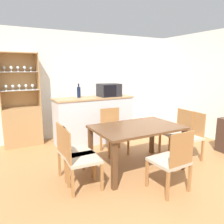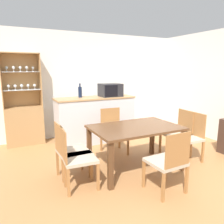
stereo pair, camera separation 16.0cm
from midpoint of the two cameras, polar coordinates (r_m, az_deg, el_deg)
The scene contains 13 objects.
ground_plane at distance 3.68m, azimuth 7.29°, elevation -16.00°, with size 18.00×18.00×0.00m, color #B27A47.
wall_back at distance 5.62m, azimuth -8.34°, elevation 7.03°, with size 6.80×0.06×2.55m.
kitchen_counter at distance 5.07m, azimuth -5.61°, elevation -1.96°, with size 1.81×0.59×1.04m.
display_cabinet at distance 5.20m, azimuth -23.26°, elevation -1.74°, with size 0.80×0.34×2.01m.
dining_table at distance 3.67m, azimuth 5.27°, elevation -5.16°, with size 1.45×0.95×0.74m.
dining_chair_side_right_near at distance 4.30m, azimuth 18.34°, elevation -5.98°, with size 0.47×0.47×0.89m.
dining_chair_side_right_far at distance 4.49m, azimuth 15.70°, elevation -5.10°, with size 0.48×0.48×0.89m.
dining_chair_head_far at distance 4.41m, azimuth -0.70°, elevation -4.98°, with size 0.48×0.48×0.89m.
dining_chair_head_near at distance 3.14m, azimuth 13.80°, elevation -12.24°, with size 0.47×0.47×0.89m.
dining_chair_side_left_near at distance 3.17m, azimuth -9.96°, elevation -11.79°, with size 0.48×0.48×0.89m.
dining_chair_side_left_far at distance 3.42m, azimuth -11.50°, elevation -10.10°, with size 0.47×0.47×0.89m.
microwave at distance 5.09m, azimuth -1.70°, elevation 5.75°, with size 0.49×0.39×0.29m.
wine_bottle at distance 4.95m, azimuth -9.60°, elevation 5.20°, with size 0.08×0.08×0.31m.
Camera 1 is at (-2.02, -2.59, 1.68)m, focal length 35.00 mm.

